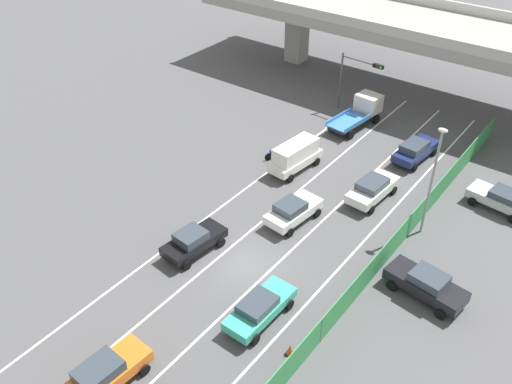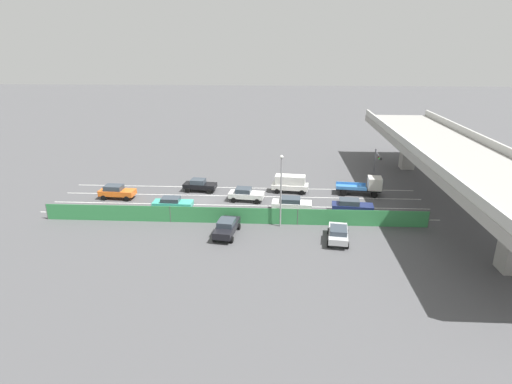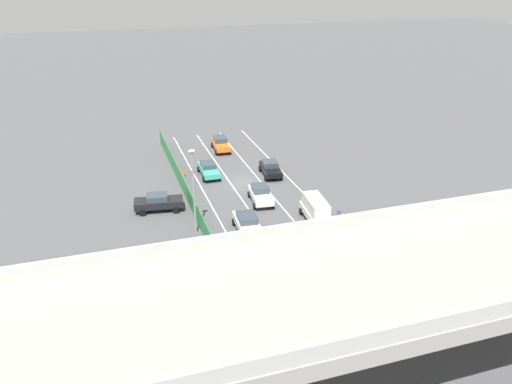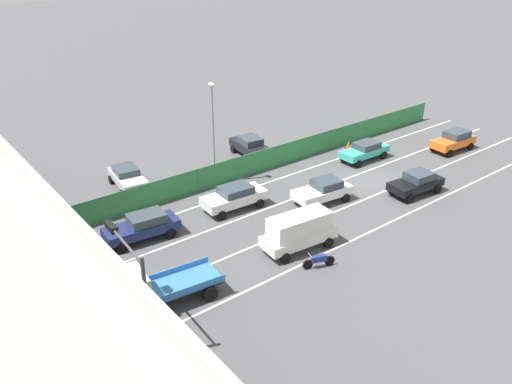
{
  "view_description": "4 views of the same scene",
  "coord_description": "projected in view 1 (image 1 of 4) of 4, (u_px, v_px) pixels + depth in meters",
  "views": [
    {
      "loc": [
        15.81,
        -19.67,
        23.42
      ],
      "look_at": [
        -2.02,
        3.94,
        2.36
      ],
      "focal_mm": 38.91,
      "sensor_mm": 36.0,
      "label": 1
    },
    {
      "loc": [
        48.13,
        9.19,
        18.28
      ],
      "look_at": [
        -0.08,
        6.61,
        1.14
      ],
      "focal_mm": 29.4,
      "sensor_mm": 36.0,
      "label": 2
    },
    {
      "loc": [
        14.33,
        48.51,
        21.58
      ],
      "look_at": [
        1.24,
        7.72,
        2.27
      ],
      "focal_mm": 35.44,
      "sensor_mm": 36.0,
      "label": 3
    },
    {
      "loc": [
        -22.45,
        29.0,
        16.68
      ],
      "look_at": [
        0.72,
        10.82,
        2.14
      ],
      "focal_mm": 35.79,
      "sensor_mm": 36.0,
      "label": 4
    }
  ],
  "objects": [
    {
      "name": "ground_plane",
      "position": [
        244.0,
        264.0,
        34.13
      ],
      "size": [
        300.0,
        300.0,
        0.0
      ],
      "primitive_type": "plane",
      "color": "#4C4C4F"
    },
    {
      "name": "lane_line_left_edge",
      "position": [
        229.0,
        201.0,
        39.49
      ],
      "size": [
        0.14,
        45.13,
        0.01
      ],
      "primitive_type": "cube",
      "color": "silver",
      "rests_on": "ground"
    },
    {
      "name": "lane_line_mid_left",
      "position": [
        266.0,
        218.0,
        37.89
      ],
      "size": [
        0.14,
        45.13,
        0.01
      ],
      "primitive_type": "cube",
      "color": "silver",
      "rests_on": "ground"
    },
    {
      "name": "lane_line_mid_right",
      "position": [
        306.0,
        236.0,
        36.3
      ],
      "size": [
        0.14,
        45.13,
        0.01
      ],
      "primitive_type": "cube",
      "color": "silver",
      "rests_on": "ground"
    },
    {
      "name": "lane_line_right_edge",
      "position": [
        350.0,
        257.0,
        34.7
      ],
      "size": [
        0.14,
        45.13,
        0.01
      ],
      "primitive_type": "cube",
      "color": "silver",
      "rests_on": "ground"
    },
    {
      "name": "elevated_overpass",
      "position": [
        444.0,
        35.0,
        49.51
      ],
      "size": [
        48.57,
        10.26,
        7.75
      ],
      "color": "gray",
      "rests_on": "ground"
    },
    {
      "name": "green_fence",
      "position": [
        381.0,
        259.0,
        33.19
      ],
      "size": [
        0.1,
        41.23,
        1.8
      ],
      "color": "#338447",
      "rests_on": "ground"
    },
    {
      "name": "car_sedan_navy",
      "position": [
        415.0,
        150.0,
        43.47
      ],
      "size": [
        2.32,
        4.75,
        1.64
      ],
      "color": "navy",
      "rests_on": "ground"
    },
    {
      "name": "car_van_white",
      "position": [
        295.0,
        155.0,
        42.15
      ],
      "size": [
        2.36,
        4.83,
        2.26
      ],
      "color": "silver",
      "rests_on": "ground"
    },
    {
      "name": "car_taxi_teal",
      "position": [
        260.0,
        308.0,
        30.06
      ],
      "size": [
        2.02,
        4.6,
        1.52
      ],
      "color": "teal",
      "rests_on": "ground"
    },
    {
      "name": "car_sedan_white",
      "position": [
        293.0,
        211.0,
        37.09
      ],
      "size": [
        2.42,
        4.43,
        1.64
      ],
      "color": "white",
      "rests_on": "ground"
    },
    {
      "name": "car_taxi_orange",
      "position": [
        105.0,
        373.0,
        26.55
      ],
      "size": [
        2.16,
        4.46,
        1.72
      ],
      "color": "orange",
      "rests_on": "ground"
    },
    {
      "name": "car_hatchback_white",
      "position": [
        372.0,
        188.0,
        39.16
      ],
      "size": [
        2.28,
        4.63,
        1.64
      ],
      "color": "silver",
      "rests_on": "ground"
    },
    {
      "name": "car_sedan_black",
      "position": [
        193.0,
        241.0,
        34.58
      ],
      "size": [
        2.33,
        4.39,
        1.64
      ],
      "color": "black",
      "rests_on": "ground"
    },
    {
      "name": "flatbed_truck_blue",
      "position": [
        362.0,
        110.0,
        48.28
      ],
      "size": [
        2.77,
        5.81,
        2.37
      ],
      "color": "black",
      "rests_on": "ground"
    },
    {
      "name": "motorcycle",
      "position": [
        275.0,
        153.0,
        43.99
      ],
      "size": [
        0.88,
        1.86,
        0.93
      ],
      "color": "black",
      "rests_on": "ground"
    },
    {
      "name": "parked_sedan_dark",
      "position": [
        426.0,
        284.0,
        31.46
      ],
      "size": [
        4.81,
        2.49,
        1.7
      ],
      "color": "black",
      "rests_on": "ground"
    },
    {
      "name": "parked_wagon_silver",
      "position": [
        501.0,
        198.0,
        38.25
      ],
      "size": [
        4.45,
        2.45,
        1.54
      ],
      "color": "#B2B5B7",
      "rests_on": "ground"
    },
    {
      "name": "traffic_light",
      "position": [
        356.0,
        73.0,
        48.45
      ],
      "size": [
        4.12,
        0.59,
        5.3
      ],
      "color": "#47474C",
      "rests_on": "ground"
    },
    {
      "name": "street_lamp",
      "position": [
        434.0,
        173.0,
        34.03
      ],
      "size": [
        0.6,
        0.36,
        7.75
      ],
      "color": "gray",
      "rests_on": "ground"
    },
    {
      "name": "traffic_cone",
      "position": [
        290.0,
        350.0,
        28.42
      ],
      "size": [
        0.47,
        0.47,
        0.73
      ],
      "color": "orange",
      "rests_on": "ground"
    }
  ]
}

